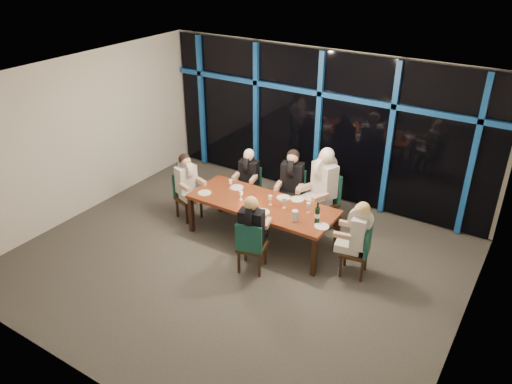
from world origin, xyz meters
TOP-DOWN VIEW (x-y plane):
  - room at (0.00, 0.00)m, footprint 7.04×7.00m
  - window_wall at (0.01, 2.93)m, footprint 6.86×0.43m
  - dining_table at (0.00, 0.80)m, footprint 2.60×1.00m
  - chair_far_left at (-0.82, 1.66)m, footprint 0.47×0.47m
  - chair_far_mid at (0.06, 1.77)m, footprint 0.55×0.55m
  - chair_far_right at (0.72, 1.82)m, footprint 0.66×0.66m
  - chair_end_left at (-1.67, 0.74)m, footprint 0.52×0.52m
  - chair_end_right at (1.84, 0.75)m, footprint 0.48×0.48m
  - chair_near_mid at (0.34, -0.10)m, footprint 0.53×0.53m
  - diner_far_left at (-0.80, 1.59)m, footprint 0.48×0.58m
  - diner_far_mid at (0.08, 1.69)m, footprint 0.55×0.65m
  - diner_far_right at (0.69, 1.74)m, footprint 0.68×0.74m
  - diner_end_left at (-1.59, 0.72)m, footprint 0.61×0.53m
  - diner_end_right at (1.76, 0.74)m, footprint 0.60×0.49m
  - diner_near_mid at (0.32, -0.02)m, footprint 0.53×0.62m
  - plate_far_left at (-0.69, 1.03)m, footprint 0.24×0.24m
  - plate_far_mid at (0.22, 1.15)m, footprint 0.24×0.24m
  - plate_far_right at (0.45, 1.22)m, footprint 0.24×0.24m
  - plate_end_left at (-1.06, 0.55)m, footprint 0.24×0.24m
  - plate_end_right at (1.21, 0.64)m, footprint 0.24×0.24m
  - plate_near_mid at (0.18, 0.52)m, footprint 0.24×0.24m
  - wine_bottle at (1.09, 0.71)m, footprint 0.08×0.08m
  - water_pitcher at (0.76, 0.57)m, footprint 0.12×0.10m
  - tea_light at (-0.17, 0.65)m, footprint 0.05×0.05m
  - wine_glass_a at (-0.37, 0.69)m, footprint 0.07×0.07m
  - wine_glass_b at (0.15, 0.82)m, footprint 0.07×0.07m
  - wine_glass_c at (0.40, 0.85)m, footprint 0.08×0.08m
  - wine_glass_d at (-0.77, 0.95)m, footprint 0.07×0.07m
  - wine_glass_e at (0.82, 0.93)m, footprint 0.07×0.07m

SIDE VIEW (x-z plane):
  - chair_far_left at x=-0.82m, z-range 0.05..0.92m
  - chair_end_left at x=-1.67m, z-range 0.05..0.95m
  - chair_end_right at x=1.84m, z-range 0.05..0.95m
  - chair_near_mid at x=0.34m, z-range 0.05..0.98m
  - chair_far_mid at x=0.06m, z-range 0.06..1.03m
  - chair_far_right at x=0.72m, z-range 0.06..1.14m
  - dining_table at x=0.00m, z-range 0.31..1.06m
  - plate_far_left at x=-0.69m, z-range 0.75..0.76m
  - plate_far_mid at x=0.22m, z-range 0.75..0.76m
  - plate_far_right at x=0.45m, z-range 0.75..0.76m
  - plate_end_left at x=-1.06m, z-range 0.75..0.76m
  - plate_end_right at x=1.21m, z-range 0.75..0.76m
  - plate_near_mid at x=0.18m, z-range 0.75..0.76m
  - tea_light at x=-0.17m, z-range 0.75..0.78m
  - diner_far_left at x=-0.80m, z-range 0.41..1.26m
  - water_pitcher at x=0.76m, z-range 0.75..0.94m
  - diner_end_left at x=-1.59m, z-range 0.42..1.29m
  - diner_end_right at x=1.76m, z-range 0.42..1.30m
  - wine_glass_d at x=-0.77m, z-range 0.79..0.96m
  - wine_glass_b at x=0.15m, z-range 0.79..0.96m
  - wine_glass_a at x=-0.37m, z-range 0.79..0.97m
  - wine_glass_e at x=0.82m, z-range 0.79..0.98m
  - diner_near_mid at x=0.32m, z-range 0.43..1.34m
  - wine_bottle at x=1.09m, z-range 0.71..1.08m
  - wine_glass_c at x=0.40m, z-range 0.80..0.99m
  - diner_far_mid at x=0.08m, z-range 0.45..1.40m
  - diner_far_right at x=0.69m, z-range 0.50..1.55m
  - window_wall at x=0.01m, z-range 0.08..3.02m
  - room at x=0.00m, z-range 0.51..3.53m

